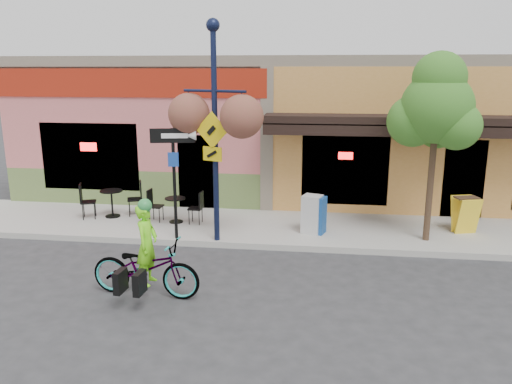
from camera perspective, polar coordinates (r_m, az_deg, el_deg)
ground at (r=11.27m, az=4.39°, el=-7.69°), size 90.00×90.00×0.00m
sidewalk at (r=13.12m, az=4.89°, el=-4.19°), size 24.00×3.00×0.15m
curb at (r=11.75m, az=4.55°, el=-6.37°), size 24.00×0.12×0.15m
building at (r=18.08m, az=5.86°, el=7.82°), size 18.20×8.20×4.50m
bicycle at (r=9.57m, az=-12.50°, el=-8.46°), size 2.14×0.89×1.10m
cyclist_rider at (r=9.48m, az=-12.28°, el=-7.31°), size 0.41×0.58×1.52m
lamp_post at (r=11.47m, az=-4.70°, el=6.58°), size 1.74×1.16×5.07m
one_way_sign at (r=11.93m, az=-9.29°, el=0.85°), size 1.05×0.42×2.67m
cafe_set_left at (r=14.29m, az=-16.16°, el=-0.83°), size 1.82×1.35×0.98m
cafe_set_right at (r=13.41m, az=-9.18°, el=-1.63°), size 1.50×0.81×0.88m
newspaper_box_blue at (r=12.47m, az=6.92°, el=-2.62°), size 0.52×0.49×0.93m
newspaper_box_grey at (r=12.46m, az=6.42°, el=-2.53°), size 0.55×0.53×0.96m
street_tree at (r=12.18m, az=19.62°, el=4.75°), size 1.90×1.90×4.44m
sandwich_board at (r=13.32m, az=23.15°, el=-2.60°), size 0.64×0.54×0.92m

